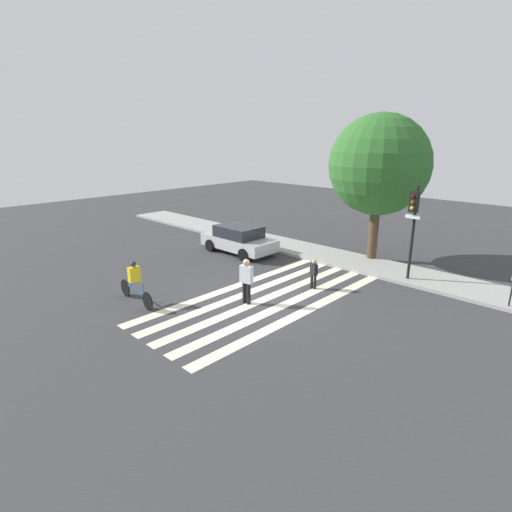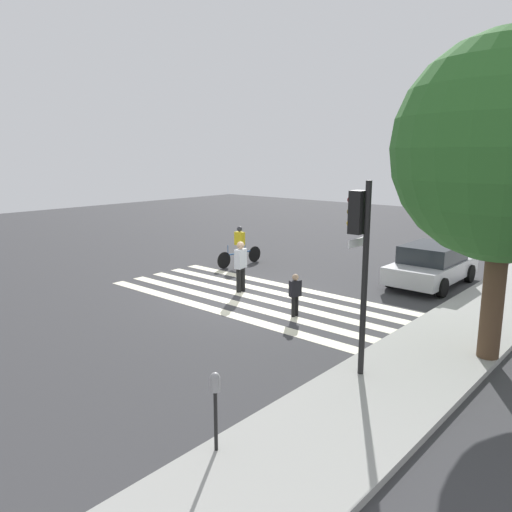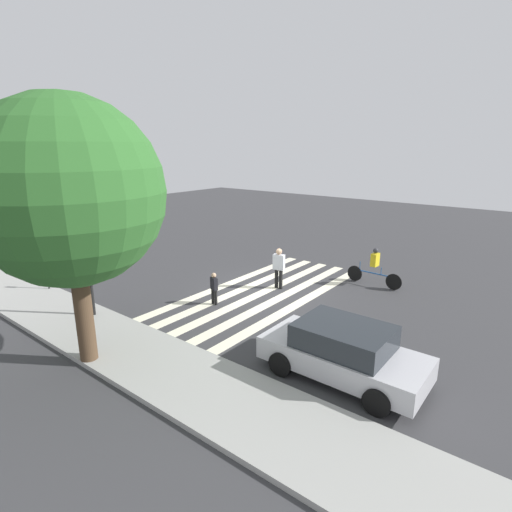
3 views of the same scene
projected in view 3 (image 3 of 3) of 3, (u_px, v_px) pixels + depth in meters
ground_plane at (263, 292)px, 16.16m from camera, size 60.00×60.00×0.00m
sidewalk_curb at (132, 351)px, 11.39m from camera, size 36.00×2.50×0.14m
crosswalk_stripes at (263, 292)px, 16.16m from camera, size 3.98×10.00×0.01m
traffic_light at (89, 237)px, 13.08m from camera, size 0.60×0.50×4.04m
parking_meter at (46, 267)px, 15.95m from camera, size 0.15×0.15×1.39m
street_tree at (69, 193)px, 9.68m from camera, size 4.68×4.68×6.98m
pedestrian_child_with_backpack at (279, 266)px, 16.37m from camera, size 0.51×0.30×1.71m
pedestrian_adult_yellow_jacket at (214, 287)px, 14.75m from camera, size 0.37×0.26×1.23m
cyclist_far_lane at (374, 266)px, 16.77m from camera, size 2.43×0.41×1.63m
car_parked_far_curb at (343, 351)px, 10.06m from camera, size 4.14×2.00×1.44m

